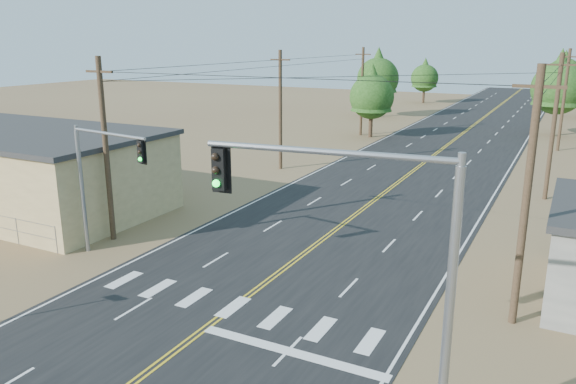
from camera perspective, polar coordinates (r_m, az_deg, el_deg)
The scene contains 15 objects.
road at distance 42.98m, azimuth 10.42°, elevation 0.43°, with size 15.00×200.00×0.02m, color black.
building_left at distance 41.42m, azimuth -26.11°, elevation 2.09°, with size 20.00×10.00×5.00m, color #D1B679.
utility_pole_left_near at distance 31.76m, azimuth -18.01°, elevation 4.17°, with size 1.80×0.30×10.00m.
utility_pole_left_mid at distance 47.80m, azimuth -0.78°, elevation 8.39°, with size 1.80×0.30×10.00m.
utility_pole_left_far at distance 66.04m, azimuth 7.52°, elevation 10.16°, with size 1.80×0.30×10.00m.
utility_pole_right_near at distance 22.66m, azimuth 23.06°, elevation -0.55°, with size 1.80×0.30×10.00m.
utility_pole_right_mid at distance 42.31m, azimuth 25.37°, elevation 6.04°, with size 1.80×0.30×10.00m.
utility_pole_right_far at distance 62.18m, azimuth 26.23°, elevation 8.44°, with size 1.80×0.30×10.00m.
signal_mast_left at distance 29.24m, azimuth -18.74°, elevation 1.95°, with size 5.21×1.08×6.68m.
signal_mast_right at distance 15.30m, azimuth 8.78°, elevation -5.10°, with size 7.09×1.19×8.14m.
tree_left_near at distance 64.72m, azimuth 8.52°, elevation 10.00°, with size 5.00×5.00×8.33m.
tree_left_mid at distance 82.37m, azimuth 9.13°, elevation 11.72°, with size 5.92×5.92×9.86m.
tree_left_far at distance 102.55m, azimuth 13.73°, elevation 11.44°, with size 4.70×4.70×7.84m.
tree_right_near at distance 71.76m, azimuth 25.82°, elevation 9.96°, with size 5.95×5.95×9.92m.
tree_right_far at distance 108.11m, azimuth 26.24°, elevation 10.96°, with size 5.53×5.53×9.22m.
Camera 1 is at (11.79, -9.90, 10.80)m, focal length 35.00 mm.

